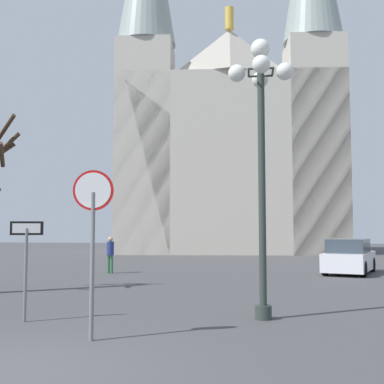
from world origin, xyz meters
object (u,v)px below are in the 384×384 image
object	(u,v)px
cathedral	(229,129)
one_way_arrow_sign	(26,255)
stop_sign	(93,222)
street_lamp	(261,118)
parked_car_near_white	(349,257)
pedestrian_walking	(110,251)

from	to	relation	value
cathedral	one_way_arrow_sign	world-z (taller)	cathedral
cathedral	stop_sign	bearing A→B (deg)	-92.00
stop_sign	street_lamp	size ratio (longest dim) A/B	0.48
cathedral	parked_car_near_white	size ratio (longest dim) A/B	7.52
one_way_arrow_sign	parked_car_near_white	xyz separation A→B (m)	(9.10, 12.17, -0.69)
stop_sign	street_lamp	bearing A→B (deg)	37.83
stop_sign	pedestrian_walking	world-z (taller)	stop_sign
stop_sign	pedestrian_walking	size ratio (longest dim) A/B	1.87
one_way_arrow_sign	pedestrian_walking	world-z (taller)	one_way_arrow_sign
cathedral	parked_car_near_white	xyz separation A→B (m)	(6.02, -18.16, -9.72)
cathedral	stop_sign	size ratio (longest dim) A/B	10.92
street_lamp	pedestrian_walking	world-z (taller)	street_lamp
one_way_arrow_sign	pedestrian_walking	distance (m)	11.13
stop_sign	pedestrian_walking	xyz separation A→B (m)	(-3.37, 12.53, -1.12)
one_way_arrow_sign	parked_car_near_white	distance (m)	15.22
street_lamp	parked_car_near_white	bearing A→B (deg)	70.17
one_way_arrow_sign	stop_sign	bearing A→B (deg)	-37.37
stop_sign	one_way_arrow_sign	world-z (taller)	stop_sign
cathedral	street_lamp	xyz separation A→B (m)	(1.95, -29.45, -6.00)
one_way_arrow_sign	pedestrian_walking	size ratio (longest dim) A/B	1.31
stop_sign	parked_car_near_white	xyz separation A→B (m)	(7.14, 13.67, -1.38)
one_way_arrow_sign	street_lamp	xyz separation A→B (m)	(5.03, 0.88, 3.04)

